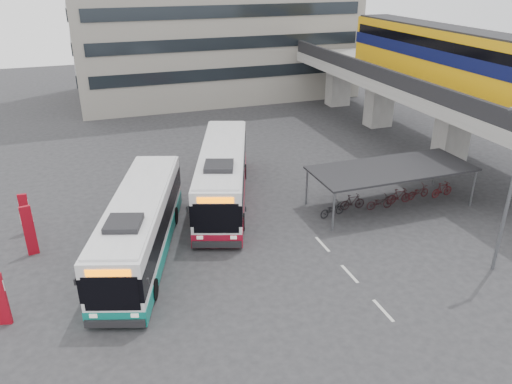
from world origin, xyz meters
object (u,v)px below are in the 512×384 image
object	(u,v)px
bus_teal	(141,226)
lamp_post	(511,181)
pedestrian	(214,209)
bus_main	(223,175)

from	to	relation	value
bus_teal	lamp_post	bearing A→B (deg)	-5.65
pedestrian	bus_teal	bearing A→B (deg)	119.60
bus_main	lamp_post	world-z (taller)	lamp_post
bus_main	lamp_post	xyz separation A→B (m)	(10.35, -12.09, 3.05)
bus_main	bus_teal	world-z (taller)	bus_main
bus_teal	pedestrian	distance (m)	4.91
bus_main	pedestrian	size ratio (longest dim) A/B	7.11
bus_main	bus_teal	xyz separation A→B (m)	(-5.75, -4.95, -0.08)
pedestrian	lamp_post	distance (m)	15.42
bus_main	pedestrian	world-z (taller)	bus_main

